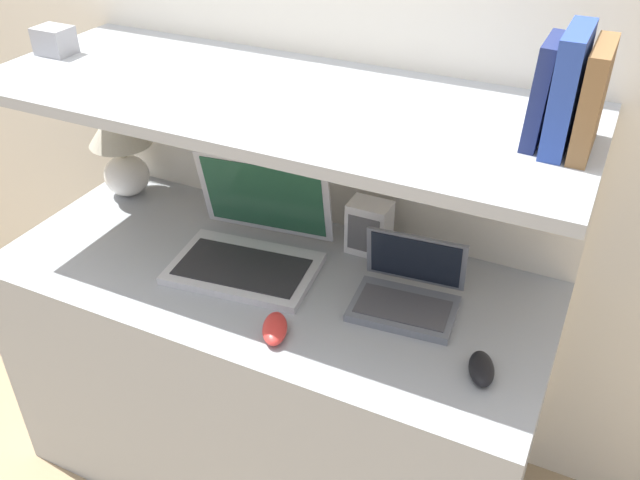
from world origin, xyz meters
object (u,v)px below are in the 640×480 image
(table_lamp, at_px, (121,142))
(router_box, at_px, (369,227))
(book_navy, at_px, (543,92))
(laptop_small, at_px, (407,293))
(shelf_gadget, at_px, (55,41))
(computer_mouse, at_px, (275,328))
(book_blue, at_px, (568,90))
(book_brown, at_px, (593,100))
(second_mouse, at_px, (481,369))
(laptop_large, at_px, (251,243))

(table_lamp, relative_size, router_box, 2.03)
(book_navy, bearing_deg, router_box, 158.95)
(laptop_small, distance_m, shelf_gadget, 1.12)
(computer_mouse, height_order, book_blue, book_blue)
(book_brown, bearing_deg, laptop_small, -174.99)
(book_navy, bearing_deg, computer_mouse, -150.21)
(laptop_small, height_order, computer_mouse, laptop_small)
(router_box, bearing_deg, shelf_gadget, -169.74)
(table_lamp, height_order, router_box, table_lamp)
(second_mouse, relative_size, router_box, 0.80)
(book_blue, height_order, book_navy, book_blue)
(laptop_large, bearing_deg, shelf_gadget, 177.15)
(book_blue, bearing_deg, table_lamp, 174.36)
(laptop_large, height_order, router_box, laptop_large)
(computer_mouse, relative_size, book_navy, 0.61)
(book_brown, xyz_separation_m, book_navy, (-0.09, 0.00, -0.00))
(book_brown, bearing_deg, book_blue, 180.00)
(book_brown, bearing_deg, laptop_large, -177.79)
(second_mouse, bearing_deg, router_box, 139.80)
(laptop_small, xyz_separation_m, shelf_gadget, (-1.02, 0.03, 0.47))
(laptop_large, distance_m, second_mouse, 0.68)
(laptop_large, height_order, laptop_small, laptop_large)
(laptop_large, height_order, book_navy, book_navy)
(computer_mouse, distance_m, second_mouse, 0.47)
(table_lamp, distance_m, book_navy, 1.26)
(book_navy, bearing_deg, book_brown, 0.00)
(laptop_large, bearing_deg, table_lamp, 164.17)
(laptop_large, xyz_separation_m, book_brown, (0.75, 0.03, 0.52))
(computer_mouse, xyz_separation_m, book_navy, (0.46, 0.26, 0.56))
(computer_mouse, height_order, router_box, router_box)
(laptop_large, height_order, shelf_gadget, shelf_gadget)
(book_brown, height_order, book_navy, same)
(router_box, bearing_deg, computer_mouse, -98.54)
(computer_mouse, bearing_deg, laptop_large, 130.42)
(computer_mouse, xyz_separation_m, router_box, (0.06, 0.42, 0.06))
(computer_mouse, xyz_separation_m, book_brown, (0.55, 0.26, 0.56))
(book_brown, xyz_separation_m, shelf_gadget, (-1.33, 0.00, -0.07))
(computer_mouse, height_order, second_mouse, same)
(second_mouse, distance_m, book_brown, 0.59)
(laptop_large, bearing_deg, router_box, 34.76)
(computer_mouse, bearing_deg, book_blue, 27.65)
(laptop_small, bearing_deg, second_mouse, -35.05)
(second_mouse, relative_size, book_brown, 0.57)
(table_lamp, bearing_deg, laptop_large, -15.83)
(table_lamp, distance_m, computer_mouse, 0.84)
(laptop_small, relative_size, book_brown, 1.30)
(laptop_small, height_order, shelf_gadget, shelf_gadget)
(second_mouse, relative_size, book_navy, 0.58)
(table_lamp, distance_m, book_brown, 1.34)
(router_box, relative_size, book_navy, 0.72)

